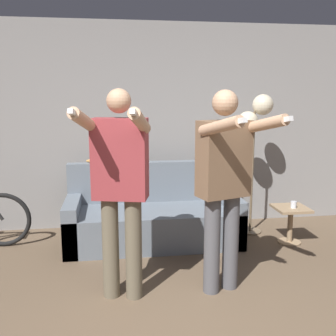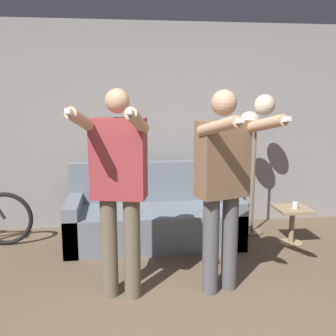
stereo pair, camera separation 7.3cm
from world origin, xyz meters
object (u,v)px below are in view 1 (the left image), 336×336
at_px(couch, 153,218).
at_px(floor_lamp, 255,121).
at_px(person_left, 120,181).
at_px(side_table, 291,218).
at_px(cup, 294,205).
at_px(cat, 109,155).
at_px(person_right, 224,178).

height_order(couch, floor_lamp, floor_lamp).
xyz_separation_m(person_left, side_table, (1.97, 0.99, -0.72)).
height_order(person_left, side_table, person_left).
bearing_deg(couch, person_left, -107.26).
relative_size(couch, side_table, 4.60).
height_order(couch, cup, couch).
relative_size(couch, person_left, 1.13).
height_order(couch, side_table, couch).
distance_m(person_left, side_table, 2.32).
bearing_deg(couch, cup, -11.25).
bearing_deg(cup, cat, 163.40).
bearing_deg(person_right, side_table, 24.30).
distance_m(cat, floor_lamp, 1.80).
distance_m(person_right, floor_lamp, 1.65).
xyz_separation_m(couch, person_right, (0.48, -1.27, 0.74)).
bearing_deg(floor_lamp, person_left, -139.53).
bearing_deg(cup, side_table, 110.37).
relative_size(couch, person_right, 1.13).
bearing_deg(side_table, cat, 164.13).
bearing_deg(side_table, couch, 169.79).
height_order(person_right, cat, person_right).
xyz_separation_m(floor_lamp, side_table, (0.32, -0.42, -1.09)).
bearing_deg(couch, floor_lamp, 6.04).
xyz_separation_m(person_left, floor_lamp, (1.65, 1.40, 0.37)).
bearing_deg(cat, side_table, -15.87).
bearing_deg(person_right, floor_lamp, 43.35).
height_order(couch, person_right, person_right).
bearing_deg(side_table, person_left, -153.31).
distance_m(cat, cup, 2.23).
relative_size(person_right, floor_lamp, 1.02).
relative_size(person_left, cat, 3.88).
bearing_deg(cat, person_right, -58.42).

